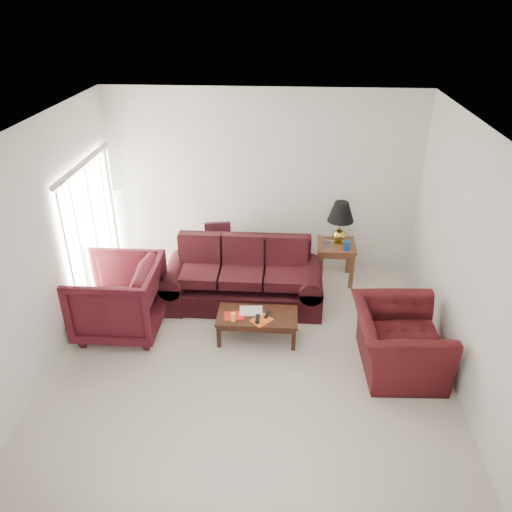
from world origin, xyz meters
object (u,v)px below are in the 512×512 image
at_px(end_table, 335,262).
at_px(floor_lamp, 125,235).
at_px(armchair_left, 118,298).
at_px(armchair_right, 398,341).
at_px(sofa, 242,276).
at_px(coffee_table, 257,326).

height_order(end_table, floor_lamp, floor_lamp).
bearing_deg(armchair_left, armchair_right, 81.16).
relative_size(end_table, floor_lamp, 0.44).
distance_m(sofa, armchair_right, 2.45).
bearing_deg(sofa, floor_lamp, 155.49).
height_order(sofa, armchair_left, armchair_left).
distance_m(armchair_left, coffee_table, 1.95).
relative_size(floor_lamp, armchair_right, 1.23).
bearing_deg(coffee_table, floor_lamp, 147.79).
height_order(sofa, floor_lamp, floor_lamp).
xyz_separation_m(armchair_left, armchair_right, (3.71, -0.54, -0.12)).
relative_size(sofa, armchair_right, 1.93).
bearing_deg(armchair_left, sofa, 114.73).
height_order(sofa, armchair_right, sofa).
bearing_deg(floor_lamp, armchair_left, -77.75).
height_order(armchair_left, armchair_right, armchair_left).
xyz_separation_m(floor_lamp, coffee_table, (2.25, -1.57, -0.56)).
distance_m(sofa, armchair_left, 1.82).
height_order(floor_lamp, armchair_right, floor_lamp).
relative_size(floor_lamp, coffee_table, 1.38).
xyz_separation_m(armchair_right, coffee_table, (-1.79, 0.47, -0.21)).
relative_size(sofa, end_table, 3.61).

